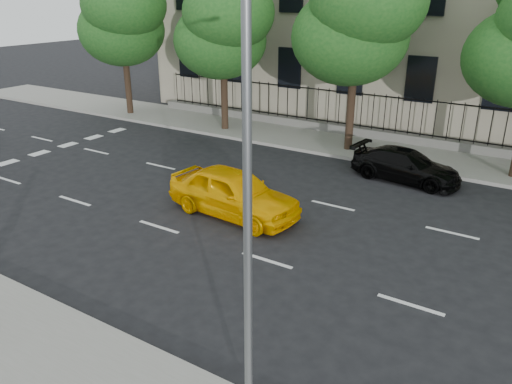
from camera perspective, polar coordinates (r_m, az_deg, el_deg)
ground at (r=12.25m, az=-4.92°, el=-12.72°), size 120.00×120.00×0.00m
far_sidewalk at (r=23.83m, az=15.63°, el=4.36°), size 60.00×4.00×0.15m
lane_markings at (r=15.76m, az=5.46°, el=-4.32°), size 49.60×4.62×0.01m
crosswalk at (r=24.78m, az=-25.01°, el=3.57°), size 0.50×12.10×0.01m
iron_fence at (r=25.26m, az=16.92°, el=6.55°), size 30.00×0.50×2.20m
street_light at (r=7.43m, az=1.22°, el=7.87°), size 0.25×3.32×8.05m
tree_a at (r=30.76m, az=-14.95°, el=19.74°), size 5.71×5.31×9.39m
tree_b at (r=26.18m, az=-3.56°, el=19.49°), size 5.53×5.12×8.97m
tree_c at (r=22.84m, az=11.85°, el=20.17°), size 5.89×5.50×9.80m
yellow_taxi at (r=16.46m, az=-2.60°, el=-0.05°), size 4.80×2.26×1.59m
black_sedan at (r=20.41m, az=16.74°, el=2.92°), size 4.44×2.21×1.24m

